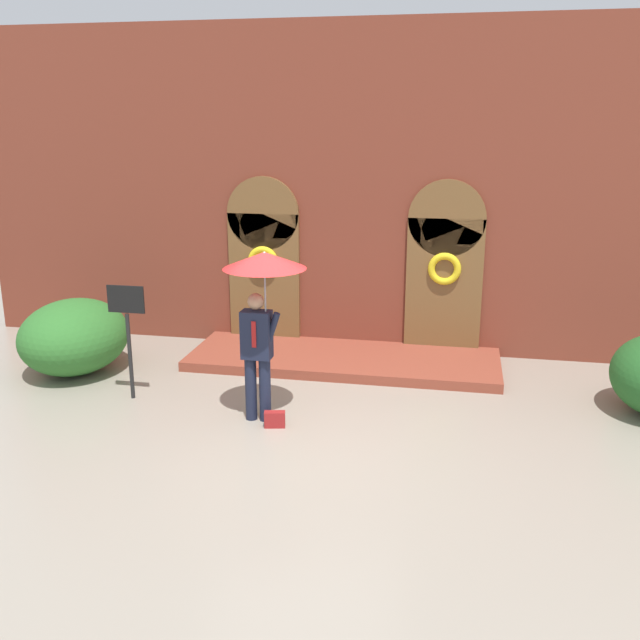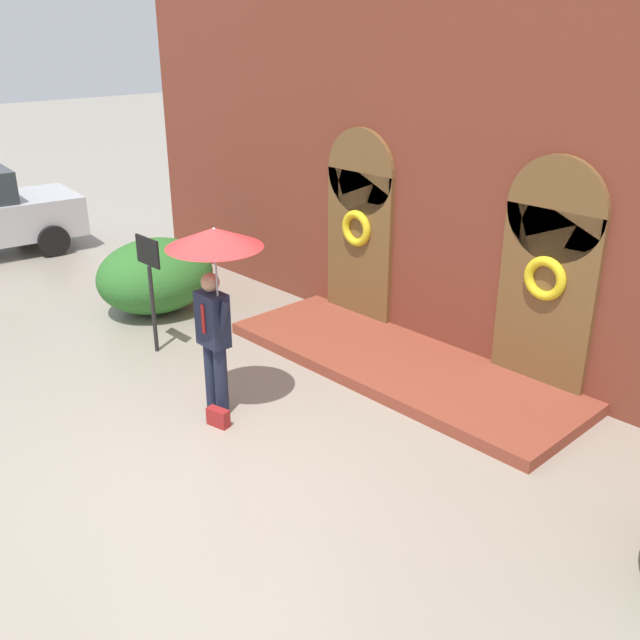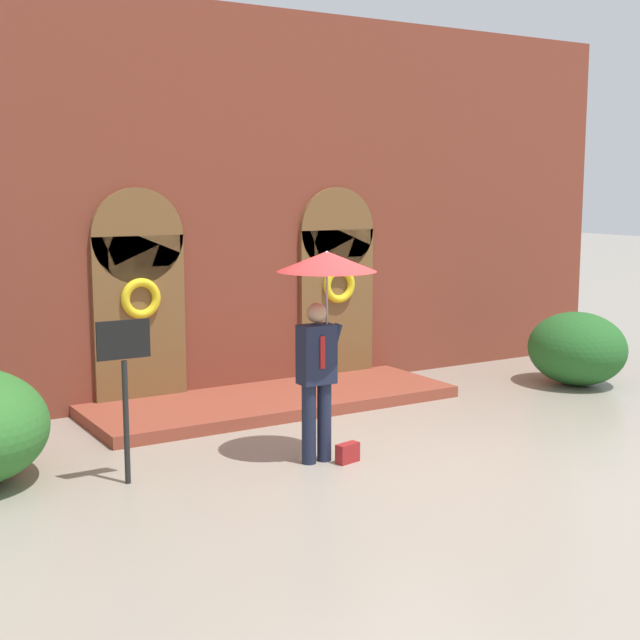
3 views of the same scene
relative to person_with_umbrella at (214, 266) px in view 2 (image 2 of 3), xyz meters
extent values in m
plane|color=gray|center=(0.68, -0.56, -1.91)|extent=(80.00, 80.00, 0.00)
cube|color=brown|center=(0.68, 3.64, 0.89)|extent=(14.00, 0.50, 5.60)
cube|color=brown|center=(-0.92, 3.35, -0.71)|extent=(1.30, 0.08, 2.40)
cylinder|color=brown|center=(-0.92, 3.35, 0.49)|extent=(1.30, 0.08, 1.30)
cube|color=brown|center=(2.28, 3.35, -0.71)|extent=(1.30, 0.08, 2.40)
cylinder|color=brown|center=(2.28, 3.35, 0.49)|extent=(1.30, 0.08, 1.30)
torus|color=yellow|center=(-0.92, 3.28, -0.36)|extent=(0.56, 0.12, 0.56)
torus|color=yellow|center=(2.28, 3.28, -0.36)|extent=(0.56, 0.12, 0.56)
cube|color=brown|center=(0.68, 2.49, -1.83)|extent=(5.20, 1.80, 0.16)
cylinder|color=#191E33|center=(-0.20, 0.00, -1.46)|extent=(0.16, 0.16, 0.90)
cylinder|color=#191E33|center=(0.00, 0.00, -1.46)|extent=(0.16, 0.16, 0.90)
cube|color=#191E33|center=(-0.10, 0.00, -0.68)|extent=(0.40, 0.24, 0.66)
cube|color=#A51919|center=(-0.10, -0.13, -0.64)|extent=(0.06, 0.01, 0.36)
sphere|color=#A87A5B|center=(-0.10, 0.00, -0.22)|extent=(0.22, 0.22, 0.22)
cylinder|color=#191E33|center=(0.12, 0.00, -0.58)|extent=(0.22, 0.09, 0.46)
cylinder|color=gray|center=(0.03, 0.00, -0.26)|extent=(0.02, 0.02, 0.98)
cone|color=red|center=(0.03, 0.00, 0.34)|extent=(1.10, 1.10, 0.22)
cone|color=white|center=(0.03, 0.00, 0.35)|extent=(0.60, 0.60, 0.20)
cube|color=maroon|center=(0.19, -0.20, -1.80)|extent=(0.30, 0.18, 0.22)
cylinder|color=black|center=(-2.16, 0.39, -1.26)|extent=(0.06, 0.06, 1.30)
cube|color=black|center=(-2.16, 0.39, -0.39)|extent=(0.56, 0.03, 0.40)
ellipsoid|color=#2D6B28|center=(-3.57, 1.29, -1.31)|extent=(1.67, 1.97, 1.20)
cylinder|color=black|center=(-9.45, 1.60, -1.59)|extent=(0.31, 0.66, 0.64)
cylinder|color=black|center=(-7.67, 1.36, -1.59)|extent=(0.31, 0.66, 0.64)
camera|label=1|loc=(2.51, -8.78, 2.13)|focal=40.00mm
camera|label=2|loc=(6.37, -4.40, 2.52)|focal=40.00mm
camera|label=3|loc=(-5.06, -8.27, 1.15)|focal=50.00mm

